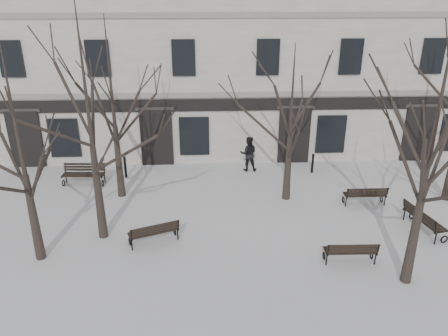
{
  "coord_description": "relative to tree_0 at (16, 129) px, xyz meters",
  "views": [
    {
      "loc": [
        -1.0,
        -13.08,
        8.62
      ],
      "look_at": [
        -0.3,
        3.0,
        1.81
      ],
      "focal_mm": 35.0,
      "sensor_mm": 36.0,
      "label": 1
    }
  ],
  "objects": [
    {
      "name": "ground",
      "position": [
        6.69,
        0.31,
        -4.59
      ],
      "size": [
        100.0,
        100.0,
        0.0
      ],
      "primitive_type": "plane",
      "color": "silver",
      "rests_on": "ground"
    },
    {
      "name": "building",
      "position": [
        6.69,
        13.27,
        0.93
      ],
      "size": [
        40.4,
        10.2,
        11.4
      ],
      "color": "silver",
      "rests_on": "ground"
    },
    {
      "name": "tree_0",
      "position": [
        0.0,
        0.0,
        0.0
      ],
      "size": [
        5.14,
        5.14,
        7.34
      ],
      "color": "black",
      "rests_on": "ground"
    },
    {
      "name": "tree_1",
      "position": [
        1.84,
        1.29,
        0.63
      ],
      "size": [
        5.84,
        5.84,
        8.34
      ],
      "color": "black",
      "rests_on": "ground"
    },
    {
      "name": "tree_2",
      "position": [
        11.88,
        -1.77,
        0.64
      ],
      "size": [
        5.85,
        5.85,
        8.36
      ],
      "color": "black",
      "rests_on": "ground"
    },
    {
      "name": "tree_4",
      "position": [
        1.94,
        4.68,
        0.17
      ],
      "size": [
        5.33,
        5.33,
        7.61
      ],
      "color": "black",
      "rests_on": "ground"
    },
    {
      "name": "tree_5",
      "position": [
        9.13,
        4.08,
        -0.49
      ],
      "size": [
        4.59,
        4.59,
        6.56
      ],
      "color": "black",
      "rests_on": "ground"
    },
    {
      "name": "bench_1",
      "position": [
        3.78,
        0.73,
        -4.1
      ],
      "size": [
        1.86,
        1.23,
        0.89
      ],
      "rotation": [
        0.0,
        0.0,
        3.52
      ],
      "color": "black",
      "rests_on": "ground"
    },
    {
      "name": "bench_2",
      "position": [
        10.41,
        -0.75,
        -4.12
      ],
      "size": [
        1.73,
        0.66,
        0.86
      ],
      "rotation": [
        0.0,
        0.0,
        3.12
      ],
      "color": "black",
      "rests_on": "ground"
    },
    {
      "name": "bench_3",
      "position": [
        0.01,
        5.98,
        -4.06
      ],
      "size": [
        1.95,
        0.8,
        0.97
      ],
      "rotation": [
        0.0,
        0.0,
        -0.05
      ],
      "color": "black",
      "rests_on": "ground"
    },
    {
      "name": "bench_4",
      "position": [
        12.32,
        3.35,
        -4.11
      ],
      "size": [
        1.75,
        0.64,
        0.88
      ],
      "rotation": [
        0.0,
        0.0,
        3.14
      ],
      "color": "black",
      "rests_on": "ground"
    },
    {
      "name": "bench_5",
      "position": [
        13.75,
        1.15,
        -4.06
      ],
      "size": [
        1.06,
        2.0,
        0.96
      ],
      "rotation": [
        0.0,
        0.0,
        1.77
      ],
      "color": "black",
      "rests_on": "ground"
    },
    {
      "name": "bollard_a",
      "position": [
        1.8,
        6.64,
        -4.01
      ],
      "size": [
        0.14,
        0.14,
        1.07
      ],
      "color": "black",
      "rests_on": "ground"
    },
    {
      "name": "bollard_b",
      "position": [
        10.9,
        6.82,
        -4.05
      ],
      "size": [
        0.13,
        0.13,
        1.0
      ],
      "color": "black",
      "rests_on": "ground"
    },
    {
      "name": "pedestrian_b",
      "position": [
        7.77,
        7.28,
        -4.59
      ],
      "size": [
        0.9,
        0.72,
        1.76
      ],
      "primitive_type": "imported",
      "rotation": [
        0.0,
        0.0,
        3.07
      ],
      "color": "black",
      "rests_on": "ground"
    }
  ]
}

